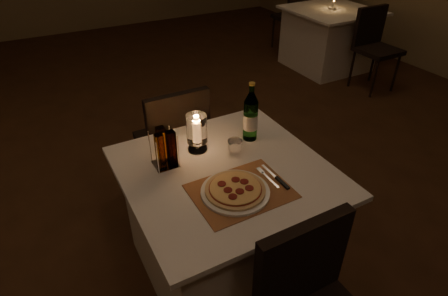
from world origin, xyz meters
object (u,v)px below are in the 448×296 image
hurricane_candle (197,130)px  neighbor_table_right (328,39)px  tumbler (235,147)px  water_bottle (251,117)px  main_table (226,222)px  pizza (235,189)px  plate (235,192)px  chair_far (175,136)px

hurricane_candle → neighbor_table_right: 3.46m
tumbler → water_bottle: 0.20m
main_table → hurricane_candle: 0.54m
water_bottle → neighbor_table_right: water_bottle is taller
tumbler → water_bottle: bearing=31.5°
water_bottle → hurricane_candle: size_ratio=1.61×
pizza → main_table: bearing=74.5°
main_table → water_bottle: 0.60m
tumbler → neighbor_table_right: bearing=39.2°
tumbler → main_table: bearing=-137.1°
water_bottle → hurricane_candle: 0.31m
neighbor_table_right → plate: bearing=-139.0°
chair_far → plate: size_ratio=2.81×
pizza → chair_far: bearing=86.8°
water_bottle → hurricane_candle: bearing=173.5°
main_table → water_bottle: size_ratio=2.94×
pizza → hurricane_candle: bearing=89.6°
plate → chair_far: bearing=86.8°
plate → tumbler: tumbler is taller
chair_far → tumbler: 0.66m
plate → hurricane_candle: (0.00, 0.41, 0.11)m
main_table → plate: plate is taller
pizza → neighbor_table_right: 3.71m
tumbler → neighbor_table_right: tumbler is taller
chair_far → plate: (-0.05, -0.89, 0.20)m
tumbler → hurricane_candle: 0.22m
plate → tumbler: size_ratio=4.02×
main_table → neighbor_table_right: size_ratio=1.00×
main_table → tumbler: (0.11, 0.11, 0.41)m
plate → neighbor_table_right: plate is taller
chair_far → plate: bearing=-93.2°
pizza → tumbler: tumbler is taller
tumbler → hurricane_candle: (-0.16, 0.13, 0.08)m
hurricane_candle → tumbler: bearing=-38.4°
chair_far → water_bottle: water_bottle is taller
water_bottle → hurricane_candle: water_bottle is taller
chair_far → plate: 0.92m
neighbor_table_right → chair_far: bearing=-150.8°
water_bottle → pizza: bearing=-129.6°
main_table → hurricane_candle: (-0.05, 0.23, 0.49)m
tumbler → hurricane_candle: hurricane_candle is taller
chair_far → hurricane_candle: 0.58m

